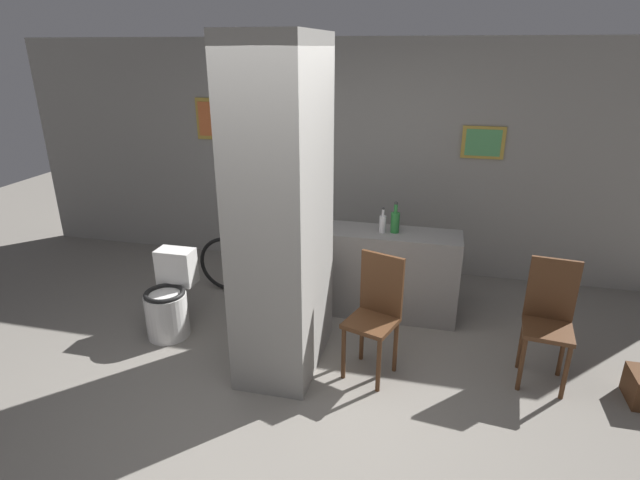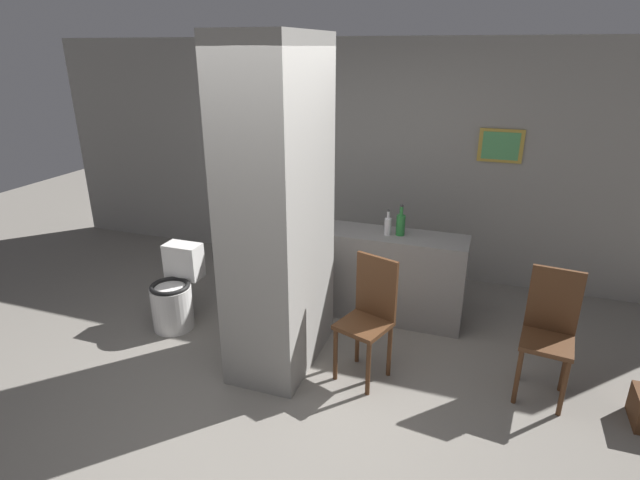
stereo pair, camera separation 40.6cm
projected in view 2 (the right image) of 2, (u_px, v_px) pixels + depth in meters
ground_plane at (265, 393)px, 3.84m from camera, size 14.00×14.00×0.00m
wall_back at (359, 159)px, 5.68m from camera, size 8.00×0.09×2.60m
pillar_center at (278, 212)px, 3.85m from camera, size 0.61×1.03×2.60m
counter_shelf at (387, 276)px, 4.82m from camera, size 1.46×0.44×0.86m
toilet at (175, 294)px, 4.70m from camera, size 0.38×0.54×0.75m
chair_near_pillar at (369, 314)px, 3.89m from camera, size 0.46×0.46×1.00m
chair_by_doorway at (549, 329)px, 3.67m from camera, size 0.40×0.40×1.00m
bicycle at (282, 266)px, 5.29m from camera, size 1.68×0.42×0.66m
bottle_tall at (401, 224)px, 4.59m from camera, size 0.08×0.08×0.30m
bottle_short at (388, 225)px, 4.61m from camera, size 0.06×0.06×0.25m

